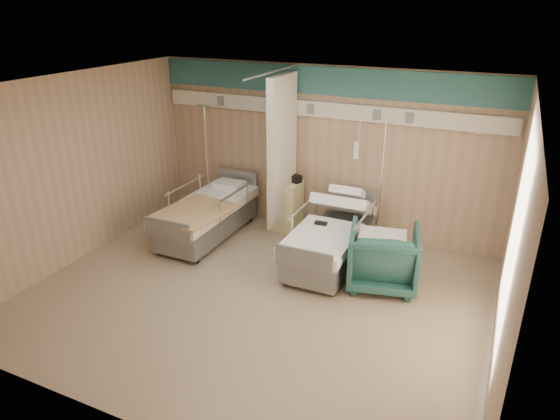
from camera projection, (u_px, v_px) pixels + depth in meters
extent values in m
cube|color=gray|center=(256.00, 295.00, 6.83)|extent=(6.00, 5.00, 0.00)
cube|color=tan|center=(323.00, 150.00, 8.38)|extent=(6.00, 0.04, 2.80)
cube|color=tan|center=(117.00, 299.00, 4.20)|extent=(6.00, 0.04, 2.80)
cube|color=tan|center=(76.00, 169.00, 7.45)|extent=(0.04, 5.00, 2.80)
cube|color=tan|center=(512.00, 245.00, 5.13)|extent=(0.04, 5.00, 2.80)
cube|color=silver|center=(252.00, 87.00, 5.75)|extent=(6.00, 5.00, 0.04)
cube|color=#2A6263|center=(325.00, 81.00, 7.92)|extent=(6.00, 0.04, 0.45)
cube|color=beige|center=(323.00, 109.00, 8.07)|extent=(5.88, 0.08, 0.25)
cylinder|color=silver|center=(272.00, 72.00, 7.30)|extent=(0.03, 1.80, 0.03)
cube|color=beige|center=(282.00, 149.00, 8.07)|extent=(0.12, 0.90, 2.35)
cube|color=#ECE594|center=(285.00, 205.00, 8.72)|extent=(0.50, 0.48, 0.85)
imported|color=#1E4B47|center=(383.00, 257.00, 6.93)|extent=(1.12, 1.14, 0.87)
cube|color=silver|center=(383.00, 226.00, 6.75)|extent=(0.73, 0.67, 0.07)
cylinder|color=silver|center=(376.00, 245.00, 8.21)|extent=(0.37, 0.37, 0.03)
cylinder|color=silver|center=(380.00, 187.00, 7.82)|extent=(0.03, 0.03, 2.07)
cylinder|color=silver|center=(386.00, 121.00, 7.42)|extent=(0.25, 0.03, 0.03)
cylinder|color=silver|center=(210.00, 214.00, 9.42)|extent=(0.37, 0.37, 0.03)
cylinder|color=silver|center=(207.00, 162.00, 9.02)|extent=(0.03, 0.03, 2.05)
cylinder|color=silver|center=(204.00, 105.00, 8.63)|extent=(0.25, 0.03, 0.03)
cube|color=black|center=(321.00, 223.00, 7.46)|extent=(0.19, 0.10, 0.04)
cube|color=tan|center=(194.00, 212.00, 7.87)|extent=(1.08, 1.30, 0.04)
cube|color=black|center=(294.00, 178.00, 8.55)|extent=(0.27, 0.21, 0.13)
cylinder|color=white|center=(283.00, 178.00, 8.56)|extent=(0.09, 0.09, 0.12)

